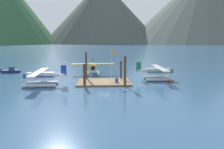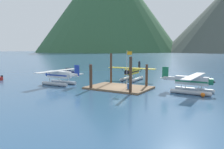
% 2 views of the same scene
% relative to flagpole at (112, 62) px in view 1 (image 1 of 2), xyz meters
% --- Properties ---
extents(ground_plane, '(1200.00, 1200.00, 0.00)m').
position_rel_flagpole_xyz_m(ground_plane, '(-1.52, -0.16, -4.11)').
color(ground_plane, '#2D5175').
extents(dock_platform, '(10.30, 7.06, 0.30)m').
position_rel_flagpole_xyz_m(dock_platform, '(-1.52, -0.16, -3.96)').
color(dock_platform, brown).
rests_on(dock_platform, ground).
extents(piling_near_left, '(0.48, 0.48, 4.17)m').
position_rel_flagpole_xyz_m(piling_near_left, '(-5.04, -3.35, -2.03)').
color(piling_near_left, '#4C3323').
rests_on(piling_near_left, ground).
extents(piling_near_right, '(0.43, 0.43, 5.54)m').
position_rel_flagpole_xyz_m(piling_near_right, '(2.27, -3.49, -1.35)').
color(piling_near_right, '#4C3323').
rests_on(piling_near_right, ground).
extents(piling_far_left, '(0.40, 0.40, 5.85)m').
position_rel_flagpole_xyz_m(piling_far_left, '(-5.19, 3.33, -1.19)').
color(piling_far_left, '#4C3323').
rests_on(piling_far_left, ground).
extents(piling_far_right, '(0.43, 0.43, 4.04)m').
position_rel_flagpole_xyz_m(piling_far_right, '(2.15, 3.03, -2.09)').
color(piling_far_right, '#4C3323').
rests_on(piling_far_right, ground).
extents(flagpole, '(0.95, 0.10, 6.14)m').
position_rel_flagpole_xyz_m(flagpole, '(0.00, 0.00, 0.00)').
color(flagpole, silver).
rests_on(flagpole, dock_platform).
extents(fuel_drum, '(0.62, 0.62, 0.88)m').
position_rel_flagpole_xyz_m(fuel_drum, '(0.91, -1.24, -3.37)').
color(fuel_drum, '#1E4C99').
rests_on(fuel_drum, dock_platform).
extents(mooring_buoy, '(0.61, 0.61, 0.61)m').
position_rel_flagpole_xyz_m(mooring_buoy, '(11.82, -0.11, -3.81)').
color(mooring_buoy, orange).
rests_on(mooring_buoy, ground).
extents(mountain_ridge_west_peak, '(366.73, 366.73, 174.51)m').
position_rel_flagpole_xyz_m(mountain_ridge_west_peak, '(238.86, 447.17, 83.14)').
color(mountain_ridge_west_peak, '#4C5651').
rests_on(mountain_ridge_west_peak, ground).
extents(mountain_ridge_centre_peak, '(285.71, 285.71, 149.65)m').
position_rel_flagpole_xyz_m(mountain_ridge_centre_peak, '(0.97, 469.85, 70.71)').
color(mountain_ridge_centre_peak, '#424C47').
rests_on(mountain_ridge_centre_peak, ground).
extents(seaplane_yellow_bow_left, '(10.45, 7.98, 3.84)m').
position_rel_flagpole_xyz_m(seaplane_yellow_bow_left, '(-4.08, 10.19, -2.54)').
color(seaplane_yellow_bow_left, '#B7BABF').
rests_on(seaplane_yellow_bow_left, ground).
extents(seaplane_white_port_aft, '(7.98, 10.45, 3.84)m').
position_rel_flagpole_xyz_m(seaplane_white_port_aft, '(-13.11, -2.36, -2.54)').
color(seaplane_white_port_aft, '#B7BABF').
rests_on(seaplane_white_port_aft, ground).
extents(seaplane_silver_stbd_fwd, '(7.98, 10.43, 3.84)m').
position_rel_flagpole_xyz_m(seaplane_silver_stbd_fwd, '(9.92, 1.93, -2.54)').
color(seaplane_silver_stbd_fwd, '#B7BABF').
rests_on(seaplane_silver_stbd_fwd, ground).
extents(boat_navy_open_west, '(4.88, 2.03, 1.50)m').
position_rel_flagpole_xyz_m(boat_navy_open_west, '(-25.32, 13.60, -3.63)').
color(boat_navy_open_west, navy).
rests_on(boat_navy_open_west, ground).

